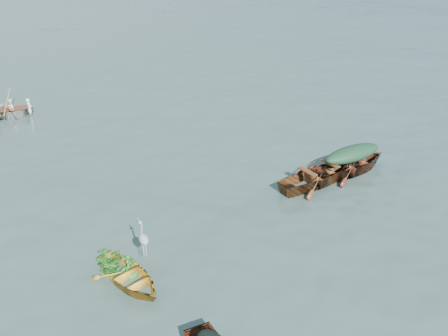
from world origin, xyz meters
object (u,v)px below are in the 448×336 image
(green_tarp_boat, at_px, (350,173))
(open_wooden_boat, at_px, (317,184))
(heron, at_px, (144,244))
(yellow_dinghy, at_px, (129,282))
(rowed_boat, at_px, (6,118))

(green_tarp_boat, height_order, open_wooden_boat, green_tarp_boat)
(green_tarp_boat, relative_size, open_wooden_boat, 1.01)
(heron, bearing_deg, open_wooden_boat, -4.05)
(yellow_dinghy, distance_m, rowed_boat, 13.56)
(open_wooden_boat, relative_size, heron, 4.70)
(green_tarp_boat, bearing_deg, open_wooden_boat, 90.00)
(yellow_dinghy, distance_m, heron, 0.98)
(rowed_boat, distance_m, heron, 13.45)
(green_tarp_boat, distance_m, open_wooden_boat, 1.50)
(yellow_dinghy, relative_size, rowed_boat, 0.74)
(open_wooden_boat, height_order, heron, heron)
(yellow_dinghy, xyz_separation_m, heron, (0.50, 0.22, 0.81))
(green_tarp_boat, xyz_separation_m, heron, (-7.95, -1.82, 0.81))
(open_wooden_boat, bearing_deg, yellow_dinghy, 98.12)
(rowed_boat, bearing_deg, heron, -167.90)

